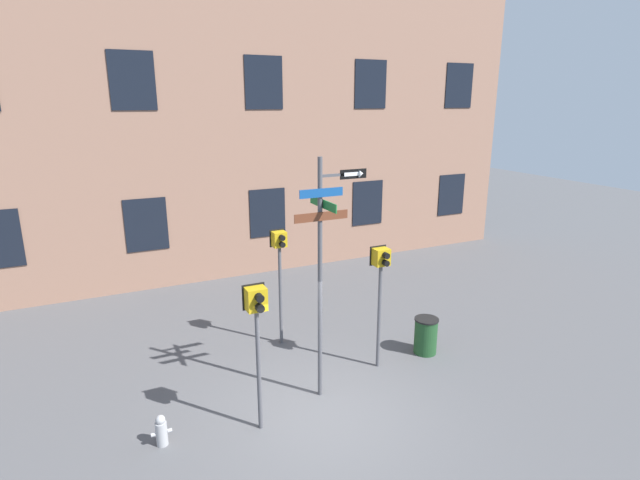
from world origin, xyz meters
name	(u,v)px	position (x,y,z in m)	size (l,w,h in m)	color
ground_plane	(321,417)	(0.00, 0.00, 0.00)	(60.00, 60.00, 0.00)	#515154
building_facade	(199,82)	(0.00, 8.76, 6.44)	(24.00, 0.64, 12.87)	#936B56
street_sign_pole	(324,258)	(0.39, 0.70, 2.95)	(1.52, 1.10, 4.90)	#4C4C51
pedestrian_signal_left	(257,317)	(-1.15, 0.19, 2.23)	(0.41, 0.40, 2.81)	#4C4C51
pedestrian_signal_right	(381,274)	(2.00, 1.17, 2.23)	(0.40, 0.40, 2.84)	#4C4C51
pedestrian_signal_across	(280,257)	(0.43, 3.18, 2.27)	(0.38, 0.40, 2.92)	#4C4C51
fire_hydrant	(161,431)	(-2.88, 0.49, 0.28)	(0.36, 0.20, 0.59)	#A5A5A8
trash_bin	(426,336)	(3.37, 1.22, 0.45)	(0.58, 0.58, 0.89)	#1E4723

